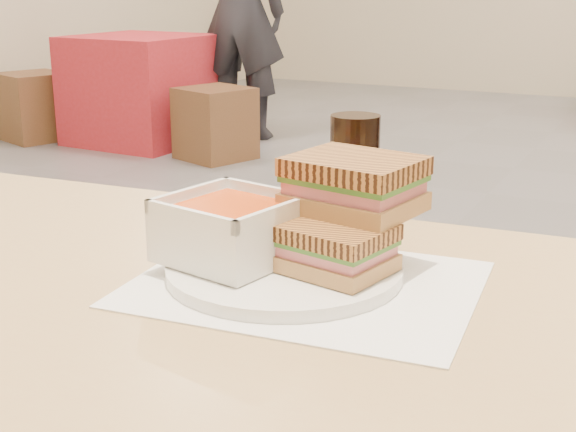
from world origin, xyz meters
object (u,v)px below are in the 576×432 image
at_px(soup_bowl, 231,231).
at_px(bg_table_0, 141,89).
at_px(plate, 284,270).
at_px(bg_chair_0r, 215,124).
at_px(patron_a, 239,11).
at_px(main_table, 202,396).
at_px(panini_lower, 334,247).
at_px(bg_chair_0l, 35,106).
at_px(cola_glass, 354,168).

bearing_deg(soup_bowl, bg_table_0, 128.60).
height_order(plate, soup_bowl, soup_bowl).
xyz_separation_m(bg_chair_0r, patron_a, (-0.21, 0.67, 0.63)).
height_order(main_table, soup_bowl, soup_bowl).
relative_size(panini_lower, bg_chair_0l, 0.25).
xyz_separation_m(panini_lower, bg_chair_0l, (-3.65, 3.27, -0.57)).
height_order(plate, cola_glass, cola_glass).
relative_size(main_table, panini_lower, 9.77).
xyz_separation_m(panini_lower, bg_table_0, (-2.96, 3.54, -0.44)).
xyz_separation_m(soup_bowl, cola_glass, (0.04, 0.25, 0.02)).
distance_m(bg_chair_0l, bg_chair_0r, 1.40).
bearing_deg(bg_chair_0l, cola_glass, -40.34).
relative_size(plate, panini_lower, 2.01).
height_order(main_table, bg_table_0, main_table).
bearing_deg(main_table, bg_table_0, 128.07).
distance_m(main_table, bg_chair_0r, 4.05).
height_order(cola_glass, bg_chair_0r, cola_glass).
bearing_deg(main_table, plate, 59.62).
bearing_deg(soup_bowl, panini_lower, 8.27).
xyz_separation_m(soup_bowl, bg_table_0, (-2.84, 3.56, -0.45)).
distance_m(plate, patron_a, 4.65).
height_order(soup_bowl, bg_chair_0l, soup_bowl).
distance_m(main_table, soup_bowl, 0.18).
xyz_separation_m(panini_lower, cola_glass, (-0.08, 0.24, 0.03)).
distance_m(soup_bowl, panini_lower, 0.12).
bearing_deg(plate, panini_lower, 5.13).
bearing_deg(panini_lower, bg_table_0, 129.86).
relative_size(cola_glass, bg_chair_0l, 0.28).
bearing_deg(cola_glass, panini_lower, -72.24).
bearing_deg(cola_glass, main_table, -95.91).
height_order(bg_chair_0l, patron_a, patron_a).
xyz_separation_m(soup_bowl, panini_lower, (0.12, 0.02, -0.01)).
bearing_deg(bg_chair_0r, bg_table_0, 162.33).
relative_size(bg_table_0, bg_chair_0r, 1.70).
bearing_deg(bg_table_0, bg_chair_0r, -17.67).
xyz_separation_m(cola_glass, bg_chair_0l, (-3.57, 3.03, -0.60)).
bearing_deg(panini_lower, cola_glass, 107.76).
bearing_deg(bg_table_0, soup_bowl, -51.40).
bearing_deg(cola_glass, soup_bowl, -99.27).
bearing_deg(main_table, bg_chair_0r, 122.03).
height_order(main_table, bg_chair_0l, main_table).
bearing_deg(patron_a, panini_lower, -58.34).
bearing_deg(bg_chair_0l, plate, -42.36).
distance_m(soup_bowl, bg_chair_0l, 4.86).
relative_size(plate, bg_chair_0l, 0.51).
height_order(main_table, cola_glass, cola_glass).
xyz_separation_m(plate, soup_bowl, (-0.06, -0.01, 0.04)).
bearing_deg(main_table, patron_a, 119.92).
bearing_deg(plate, cola_glass, 94.38).
bearing_deg(patron_a, main_table, -60.08).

